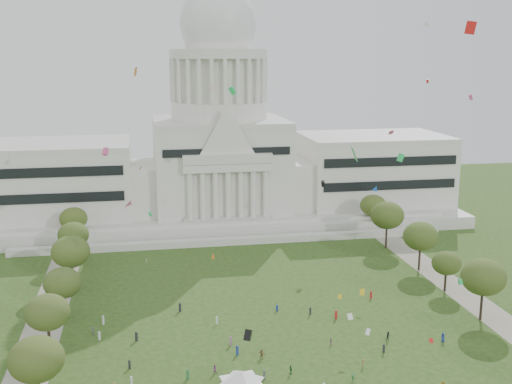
{
  "coord_description": "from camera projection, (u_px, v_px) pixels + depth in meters",
  "views": [
    {
      "loc": [
        -26.63,
        -100.91,
        56.39
      ],
      "look_at": [
        0.0,
        45.0,
        24.0
      ],
      "focal_mm": 45.0,
      "sensor_mm": 36.0,
      "label": 1
    }
  ],
  "objects": [
    {
      "name": "row_tree_l_2",
      "position": [
        47.0,
        312.0,
        120.61
      ],
      "size": [
        8.42,
        8.42,
        11.97
      ],
      "color": "black",
      "rests_on": "ground"
    },
    {
      "name": "row_tree_r_6",
      "position": [
        373.0,
        206.0,
        204.63
      ],
      "size": [
        8.42,
        8.42,
        11.97
      ],
      "color": "black",
      "rests_on": "ground"
    },
    {
      "name": "ground",
      "position": [
        301.0,
        377.0,
        113.69
      ],
      "size": [
        400.0,
        400.0,
        0.0
      ],
      "primitive_type": "plane",
      "color": "#294716",
      "rests_on": "ground"
    },
    {
      "name": "row_tree_l_5",
      "position": [
        73.0,
        235.0,
        172.21
      ],
      "size": [
        8.33,
        8.33,
        11.85
      ],
      "color": "black",
      "rests_on": "ground"
    },
    {
      "name": "row_tree_r_2",
      "position": [
        484.0,
        277.0,
        136.13
      ],
      "size": [
        9.55,
        9.55,
        13.58
      ],
      "color": "black",
      "rests_on": "ground"
    },
    {
      "name": "person_8",
      "position": [
        214.0,
        369.0,
        114.82
      ],
      "size": [
        0.83,
        0.51,
        1.71
      ],
      "primitive_type": "imported",
      "rotation": [
        0.0,
        0.0,
        3.14
      ],
      "color": "#994C8C",
      "rests_on": "ground"
    },
    {
      "name": "row_tree_r_4",
      "position": [
        421.0,
        236.0,
        167.65
      ],
      "size": [
        9.19,
        9.19,
        13.06
      ],
      "color": "black",
      "rests_on": "ground"
    },
    {
      "name": "row_tree_l_1",
      "position": [
        36.0,
        359.0,
        101.2
      ],
      "size": [
        8.86,
        8.86,
        12.59
      ],
      "color": "black",
      "rests_on": "ground"
    },
    {
      "name": "person_3",
      "position": [
        353.0,
        378.0,
        111.91
      ],
      "size": [
        0.99,
        1.06,
        1.49
      ],
      "primitive_type": "imported",
      "rotation": [
        0.0,
        0.0,
        5.39
      ],
      "color": "#33723F",
      "rests_on": "ground"
    },
    {
      "name": "distant_crowd",
      "position": [
        214.0,
        340.0,
        126.37
      ],
      "size": [
        64.64,
        39.54,
        1.95
      ],
      "color": "olive",
      "rests_on": "ground"
    },
    {
      "name": "row_tree_l_3",
      "position": [
        62.0,
        283.0,
        136.8
      ],
      "size": [
        8.12,
        8.12,
        11.55
      ],
      "color": "black",
      "rests_on": "ground"
    },
    {
      "name": "event_tent",
      "position": [
        241.0,
        376.0,
        106.8
      ],
      "size": [
        9.73,
        9.73,
        4.67
      ],
      "color": "#4C4C4C",
      "rests_on": "ground"
    },
    {
      "name": "person_0",
      "position": [
        443.0,
        337.0,
        127.47
      ],
      "size": [
        0.93,
        1.07,
        1.85
      ],
      "primitive_type": "imported",
      "rotation": [
        0.0,
        0.0,
        5.17
      ],
      "color": "navy",
      "rests_on": "ground"
    },
    {
      "name": "kite_swarm",
      "position": [
        318.0,
        207.0,
        118.36
      ],
      "size": [
        85.28,
        96.78,
        58.84
      ],
      "color": "red",
      "rests_on": "ground"
    },
    {
      "name": "path_right",
      "position": [
        468.0,
        297.0,
        150.94
      ],
      "size": [
        8.0,
        160.0,
        0.04
      ],
      "primitive_type": "cube",
      "color": "gray",
      "rests_on": "ground"
    },
    {
      "name": "person_9",
      "position": [
        363.0,
        363.0,
        117.21
      ],
      "size": [
        0.8,
        1.13,
        1.58
      ],
      "primitive_type": "imported",
      "rotation": [
        0.0,
        0.0,
        1.27
      ],
      "color": "olive",
      "rests_on": "ground"
    },
    {
      "name": "row_tree_r_3",
      "position": [
        446.0,
        263.0,
        153.11
      ],
      "size": [
        7.01,
        7.01,
        9.98
      ],
      "color": "black",
      "rests_on": "ground"
    },
    {
      "name": "person_5",
      "position": [
        262.0,
        354.0,
        120.51
      ],
      "size": [
        1.65,
        1.69,
        1.83
      ],
      "primitive_type": "imported",
      "rotation": [
        0.0,
        0.0,
        2.33
      ],
      "color": "olive",
      "rests_on": "ground"
    },
    {
      "name": "path_left",
      "position": [
        43.0,
        328.0,
        134.1
      ],
      "size": [
        8.0,
        160.0,
        0.04
      ],
      "primitive_type": "cube",
      "color": "gray",
      "rests_on": "ground"
    },
    {
      "name": "person_10",
      "position": [
        331.0,
        342.0,
        125.87
      ],
      "size": [
        0.58,
        0.91,
        1.46
      ],
      "primitive_type": "imported",
      "rotation": [
        0.0,
        0.0,
        1.43
      ],
      "color": "#994C8C",
      "rests_on": "ground"
    },
    {
      "name": "person_2",
      "position": [
        388.0,
        336.0,
        127.97
      ],
      "size": [
        0.98,
        0.69,
        1.89
      ],
      "primitive_type": "imported",
      "rotation": [
        0.0,
        0.0,
        0.14
      ],
      "color": "#26262B",
      "rests_on": "ground"
    },
    {
      "name": "row_tree_l_6",
      "position": [
        73.0,
        219.0,
        189.37
      ],
      "size": [
        8.19,
        8.19,
        11.64
      ],
      "color": "black",
      "rests_on": "ground"
    },
    {
      "name": "capitol",
      "position": [
        220.0,
        155.0,
        218.1
      ],
      "size": [
        160.0,
        64.5,
        91.3
      ],
      "color": "beige",
      "rests_on": "ground"
    },
    {
      "name": "row_tree_l_4",
      "position": [
        71.0,
        252.0,
        154.33
      ],
      "size": [
        9.29,
        9.29,
        13.21
      ],
      "color": "black",
      "rests_on": "ground"
    },
    {
      "name": "person_4",
      "position": [
        291.0,
        370.0,
        114.56
      ],
      "size": [
        0.74,
        1.11,
        1.75
      ],
      "primitive_type": "imported",
      "rotation": [
        0.0,
        0.0,
        4.9
      ],
      "color": "#33723F",
      "rests_on": "ground"
    },
    {
      "name": "row_tree_r_5",
      "position": [
        387.0,
        215.0,
        186.66
      ],
      "size": [
        9.82,
        9.82,
        13.96
      ],
      "color": "black",
      "rests_on": "ground"
    }
  ]
}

